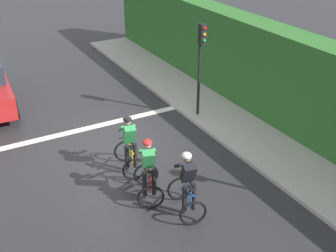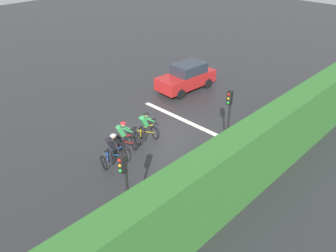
{
  "view_description": "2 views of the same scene",
  "coord_description": "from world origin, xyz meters",
  "views": [
    {
      "loc": [
        4.35,
        11.3,
        6.87
      ],
      "look_at": [
        -0.9,
        1.82,
        1.17
      ],
      "focal_mm": 46.35,
      "sensor_mm": 36.0,
      "label": 1
    },
    {
      "loc": [
        -10.89,
        11.54,
        9.57
      ],
      "look_at": [
        -0.87,
        1.28,
        1.21
      ],
      "focal_mm": 37.03,
      "sensor_mm": 36.0,
      "label": 2
    }
  ],
  "objects": [
    {
      "name": "stone_wall_low",
      "position": [
        -5.15,
        2.0,
        0.3
      ],
      "size": [
        0.44,
        24.45,
        0.6
      ],
      "primitive_type": "cube",
      "color": "tan",
      "rests_on": "ground"
    },
    {
      "name": "sidewalk_kerb",
      "position": [
        -4.25,
        2.0,
        0.06
      ],
      "size": [
        2.8,
        24.45,
        0.12
      ],
      "primitive_type": "cube",
      "color": "#ADA89E",
      "rests_on": "ground"
    },
    {
      "name": "cyclist_second",
      "position": [
        0.38,
        3.1,
        0.8
      ],
      "size": [
        1.01,
        1.25,
        1.66
      ],
      "color": "black",
      "rests_on": "ground"
    },
    {
      "name": "hedge_wall",
      "position": [
        -5.45,
        2.0,
        1.59
      ],
      "size": [
        1.1,
        24.45,
        3.18
      ],
      "primitive_type": "cube",
      "color": "#2D6628",
      "rests_on": "ground"
    },
    {
      "name": "traffic_light_near_crossing",
      "position": [
        -3.25,
        -0.18,
        2.22
      ],
      "size": [
        0.22,
        0.31,
        3.34
      ],
      "color": "black",
      "rests_on": "ground"
    },
    {
      "name": "road_marking_stop_line",
      "position": [
        0.0,
        -1.3,
        0.0
      ],
      "size": [
        7.0,
        0.3,
        0.01
      ],
      "primitive_type": "cube",
      "color": "silver",
      "rests_on": "ground"
    },
    {
      "name": "ground_plane",
      "position": [
        0.0,
        0.0,
        0.0
      ],
      "size": [
        80.0,
        80.0,
        0.0
      ],
      "primitive_type": "plane",
      "color": "#28282B"
    },
    {
      "name": "cyclist_lead",
      "position": [
        -0.16,
        4.11,
        0.8
      ],
      "size": [
        0.9,
        1.2,
        1.66
      ],
      "color": "black",
      "rests_on": "ground"
    },
    {
      "name": "cyclist_mid",
      "position": [
        0.27,
        1.74,
        0.8
      ],
      "size": [
        0.86,
        1.18,
        1.66
      ],
      "color": "black",
      "rests_on": "ground"
    }
  ]
}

